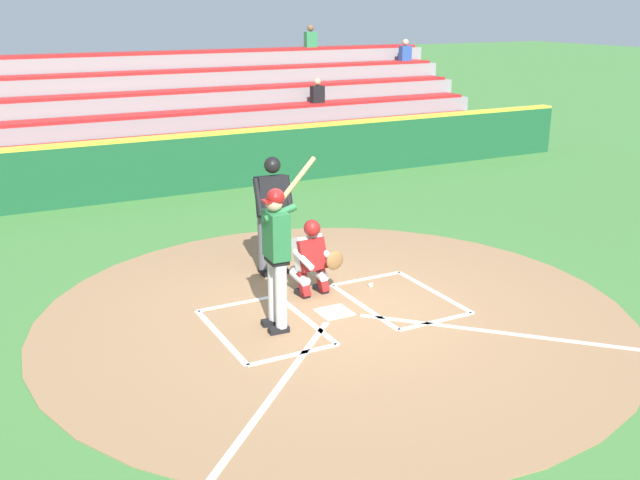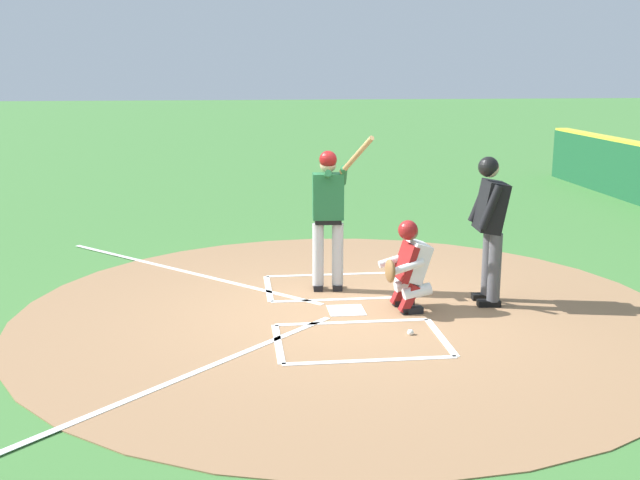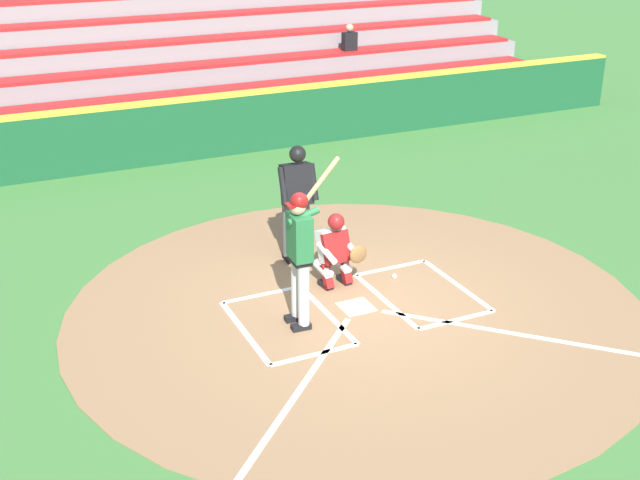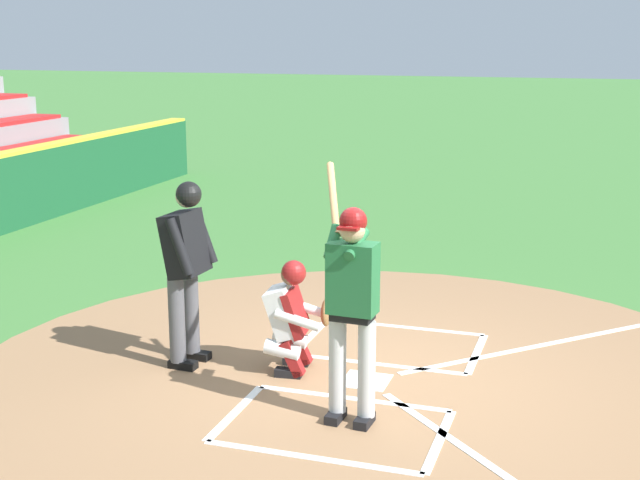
{
  "view_description": "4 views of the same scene",
  "coord_description": "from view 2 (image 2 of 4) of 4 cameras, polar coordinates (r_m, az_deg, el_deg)",
  "views": [
    {
      "loc": [
        4.45,
        8.08,
        4.0
      ],
      "look_at": [
        -0.09,
        -0.59,
        0.87
      ],
      "focal_mm": 41.17,
      "sensor_mm": 36.0,
      "label": 1
    },
    {
      "loc": [
        -8.84,
        1.35,
        2.94
      ],
      "look_at": [
        0.26,
        0.29,
        0.85
      ],
      "focal_mm": 42.95,
      "sensor_mm": 36.0,
      "label": 2
    },
    {
      "loc": [
        4.74,
        8.97,
        5.43
      ],
      "look_at": [
        0.38,
        -0.38,
        0.95
      ],
      "focal_mm": 46.45,
      "sensor_mm": 36.0,
      "label": 3
    },
    {
      "loc": [
        7.65,
        2.02,
        3.25
      ],
      "look_at": [
        -0.25,
        -0.54,
        1.3
      ],
      "focal_mm": 49.65,
      "sensor_mm": 36.0,
      "label": 4
    }
  ],
  "objects": [
    {
      "name": "plate_umpire",
      "position": [
        9.67,
        12.57,
        1.45
      ],
      "size": [
        0.6,
        0.43,
        1.86
      ],
      "color": "#4C4C51",
      "rests_on": "ground"
    },
    {
      "name": "batter",
      "position": [
        9.98,
        0.67,
        2.24
      ],
      "size": [
        0.96,
        0.67,
        2.13
      ],
      "color": "#BCBCBC",
      "rests_on": "ground"
    },
    {
      "name": "home_plate_and_chalk",
      "position": [
        9.32,
        -3.41,
        -5.44
      ],
      "size": [
        7.93,
        4.91,
        0.01
      ],
      "color": "white",
      "rests_on": "dirt_circle"
    },
    {
      "name": "baseball",
      "position": [
        8.64,
        6.75,
        -6.86
      ],
      "size": [
        0.07,
        0.07,
        0.07
      ],
      "primitive_type": "sphere",
      "color": "white",
      "rests_on": "ground"
    },
    {
      "name": "ground_plane",
      "position": [
        9.41,
        1.97,
        -5.34
      ],
      "size": [
        120.0,
        120.0,
        0.0
      ],
      "primitive_type": "plane",
      "color": "#427A38"
    },
    {
      "name": "catcher",
      "position": [
        9.34,
        6.63,
        -1.79
      ],
      "size": [
        0.63,
        0.62,
        1.13
      ],
      "color": "black",
      "rests_on": "ground"
    },
    {
      "name": "dirt_circle",
      "position": [
        9.41,
        1.97,
        -5.3
      ],
      "size": [
        8.0,
        8.0,
        0.01
      ],
      "primitive_type": "cylinder",
      "color": "#99704C",
      "rests_on": "ground"
    }
  ]
}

